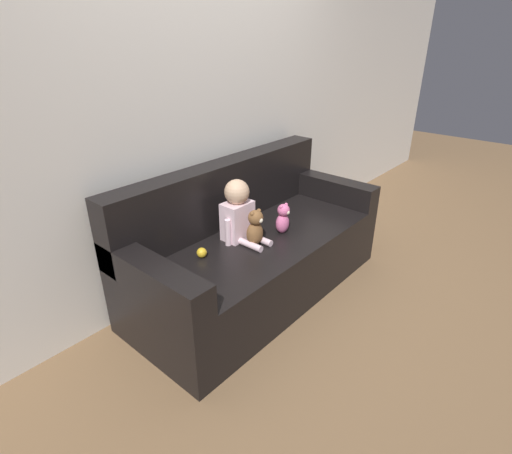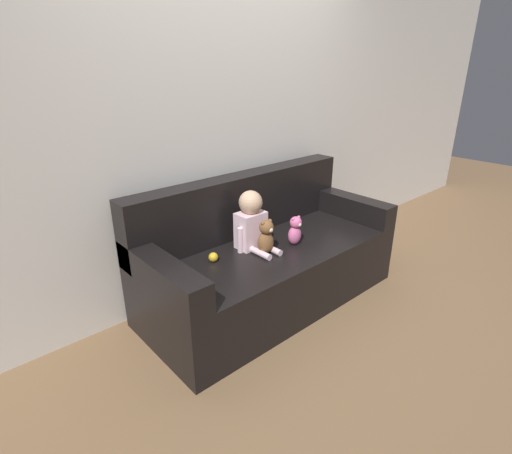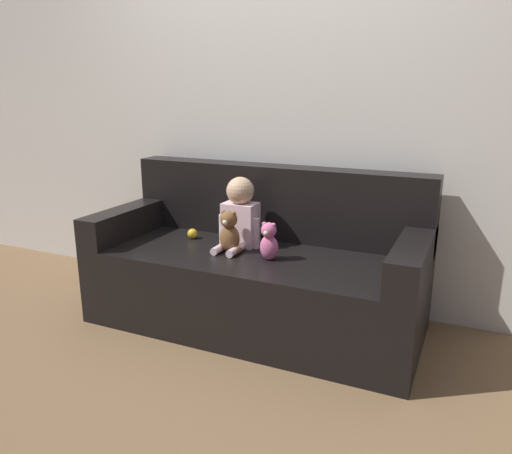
% 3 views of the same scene
% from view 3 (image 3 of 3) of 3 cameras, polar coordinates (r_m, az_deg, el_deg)
% --- Properties ---
extents(ground_plane, '(12.00, 12.00, 0.00)m').
position_cam_3_polar(ground_plane, '(3.08, -0.12, -10.91)').
color(ground_plane, brown).
extents(wall_back, '(8.00, 0.05, 2.60)m').
position_cam_3_polar(wall_back, '(3.22, 3.71, 14.21)').
color(wall_back, silver).
rests_on(wall_back, ground_plane).
extents(couch, '(1.93, 0.84, 0.91)m').
position_cam_3_polar(couch, '(3.00, 0.32, -4.96)').
color(couch, black).
rests_on(couch, ground_plane).
extents(person_baby, '(0.27, 0.33, 0.42)m').
position_cam_3_polar(person_baby, '(2.97, -1.87, 1.45)').
color(person_baby, silver).
rests_on(person_baby, couch).
extents(teddy_bear_brown, '(0.15, 0.11, 0.25)m').
position_cam_3_polar(teddy_bear_brown, '(2.86, -3.08, -0.67)').
color(teddy_bear_brown, brown).
rests_on(teddy_bear_brown, couch).
extents(plush_toy_side, '(0.10, 0.10, 0.22)m').
position_cam_3_polar(plush_toy_side, '(2.74, 1.49, -1.65)').
color(plush_toy_side, '#DB6699').
rests_on(plush_toy_side, couch).
extents(toy_ball, '(0.06, 0.06, 0.06)m').
position_cam_3_polar(toy_ball, '(3.17, -7.27, -0.76)').
color(toy_ball, gold).
rests_on(toy_ball, couch).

